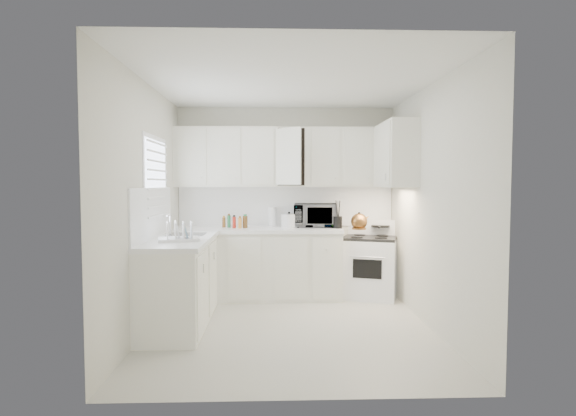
{
  "coord_description": "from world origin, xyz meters",
  "views": [
    {
      "loc": [
        -0.18,
        -4.72,
        1.55
      ],
      "look_at": [
        0.0,
        0.7,
        1.25
      ],
      "focal_mm": 28.08,
      "sensor_mm": 36.0,
      "label": 1
    }
  ],
  "objects_px": {
    "tea_kettle": "(359,220)",
    "stove": "(370,259)",
    "rice_cooker": "(289,220)",
    "utensil_crock": "(338,214)",
    "microwave": "(315,213)",
    "dish_rack": "(178,230)"
  },
  "relations": [
    {
      "from": "stove",
      "to": "microwave",
      "type": "bearing_deg",
      "value": -174.18
    },
    {
      "from": "stove",
      "to": "tea_kettle",
      "type": "relative_size",
      "value": 3.95
    },
    {
      "from": "utensil_crock",
      "to": "tea_kettle",
      "type": "bearing_deg",
      "value": -20.67
    },
    {
      "from": "dish_rack",
      "to": "utensil_crock",
      "type": "bearing_deg",
      "value": 19.97
    },
    {
      "from": "tea_kettle",
      "to": "utensil_crock",
      "type": "xyz_separation_m",
      "value": [
        -0.27,
        0.1,
        0.08
      ]
    },
    {
      "from": "stove",
      "to": "rice_cooker",
      "type": "bearing_deg",
      "value": -165.88
    },
    {
      "from": "tea_kettle",
      "to": "utensil_crock",
      "type": "relative_size",
      "value": 0.7
    },
    {
      "from": "utensil_crock",
      "to": "dish_rack",
      "type": "height_order",
      "value": "utensil_crock"
    },
    {
      "from": "microwave",
      "to": "dish_rack",
      "type": "bearing_deg",
      "value": -131.83
    },
    {
      "from": "tea_kettle",
      "to": "rice_cooker",
      "type": "distance_m",
      "value": 0.94
    },
    {
      "from": "rice_cooker",
      "to": "dish_rack",
      "type": "height_order",
      "value": "dish_rack"
    },
    {
      "from": "utensil_crock",
      "to": "rice_cooker",
      "type": "bearing_deg",
      "value": 167.31
    },
    {
      "from": "tea_kettle",
      "to": "dish_rack",
      "type": "relative_size",
      "value": 0.66
    },
    {
      "from": "stove",
      "to": "utensil_crock",
      "type": "relative_size",
      "value": 2.77
    },
    {
      "from": "tea_kettle",
      "to": "dish_rack",
      "type": "distance_m",
      "value": 2.4
    },
    {
      "from": "tea_kettle",
      "to": "stove",
      "type": "bearing_deg",
      "value": 23.28
    },
    {
      "from": "microwave",
      "to": "rice_cooker",
      "type": "height_order",
      "value": "microwave"
    },
    {
      "from": "stove",
      "to": "rice_cooker",
      "type": "xyz_separation_m",
      "value": [
        -1.09,
        0.09,
        0.53
      ]
    },
    {
      "from": "microwave",
      "to": "dish_rack",
      "type": "xyz_separation_m",
      "value": [
        -1.56,
        -1.46,
        -0.08
      ]
    },
    {
      "from": "tea_kettle",
      "to": "microwave",
      "type": "relative_size",
      "value": 0.47
    },
    {
      "from": "rice_cooker",
      "to": "microwave",
      "type": "bearing_deg",
      "value": 7.47
    },
    {
      "from": "microwave",
      "to": "rice_cooker",
      "type": "relative_size",
      "value": 2.7
    }
  ]
}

